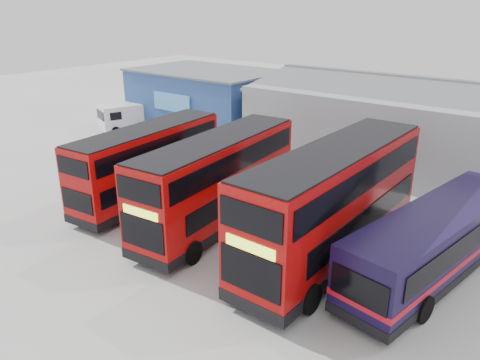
{
  "coord_description": "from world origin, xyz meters",
  "views": [
    {
      "loc": [
        13.03,
        -11.58,
        10.44
      ],
      "look_at": [
        -0.53,
        5.56,
        2.1
      ],
      "focal_mm": 35.0,
      "sensor_mm": 36.0,
      "label": 1
    }
  ],
  "objects_px": {
    "panel_van": "(132,115)",
    "double_decker_right": "(333,205)",
    "single_decker_blue": "(436,244)",
    "double_decker_centre": "(218,183)",
    "office_block": "(207,100)",
    "double_decker_left": "(149,164)"
  },
  "relations": [
    {
      "from": "panel_van",
      "to": "double_decker_right",
      "type": "bearing_deg",
      "value": 0.59
    },
    {
      "from": "single_decker_blue",
      "to": "double_decker_centre",
      "type": "bearing_deg",
      "value": 19.53
    },
    {
      "from": "office_block",
      "to": "panel_van",
      "type": "relative_size",
      "value": 2.15
    },
    {
      "from": "office_block",
      "to": "double_decker_right",
      "type": "relative_size",
      "value": 1.05
    },
    {
      "from": "double_decker_left",
      "to": "double_decker_centre",
      "type": "xyz_separation_m",
      "value": [
        5.09,
        -0.07,
        0.16
      ]
    },
    {
      "from": "single_decker_blue",
      "to": "office_block",
      "type": "bearing_deg",
      "value": -18.24
    },
    {
      "from": "double_decker_right",
      "to": "double_decker_left",
      "type": "bearing_deg",
      "value": -176.96
    },
    {
      "from": "single_decker_blue",
      "to": "panel_van",
      "type": "xyz_separation_m",
      "value": [
        -27.8,
        7.55,
        -0.15
      ]
    },
    {
      "from": "double_decker_left",
      "to": "office_block",
      "type": "bearing_deg",
      "value": -65.36
    },
    {
      "from": "double_decker_right",
      "to": "single_decker_blue",
      "type": "distance_m",
      "value": 4.28
    },
    {
      "from": "double_decker_right",
      "to": "panel_van",
      "type": "bearing_deg",
      "value": 159.85
    },
    {
      "from": "office_block",
      "to": "double_decker_left",
      "type": "xyz_separation_m",
      "value": [
        8.0,
        -13.6,
        -0.51
      ]
    },
    {
      "from": "double_decker_centre",
      "to": "office_block",
      "type": "bearing_deg",
      "value": 127.93
    },
    {
      "from": "double_decker_centre",
      "to": "single_decker_blue",
      "type": "bearing_deg",
      "value": 4.64
    },
    {
      "from": "office_block",
      "to": "single_decker_blue",
      "type": "xyz_separation_m",
      "value": [
        22.95,
        -11.85,
        -1.13
      ]
    },
    {
      "from": "double_decker_right",
      "to": "office_block",
      "type": "bearing_deg",
      "value": 145.47
    },
    {
      "from": "double_decker_centre",
      "to": "double_decker_right",
      "type": "bearing_deg",
      "value": 0.6
    },
    {
      "from": "double_decker_right",
      "to": "panel_van",
      "type": "height_order",
      "value": "double_decker_right"
    },
    {
      "from": "double_decker_right",
      "to": "single_decker_blue",
      "type": "height_order",
      "value": "double_decker_right"
    },
    {
      "from": "single_decker_blue",
      "to": "panel_van",
      "type": "bearing_deg",
      "value": -6.12
    },
    {
      "from": "double_decker_left",
      "to": "single_decker_blue",
      "type": "height_order",
      "value": "double_decker_left"
    },
    {
      "from": "double_decker_centre",
      "to": "double_decker_right",
      "type": "distance_m",
      "value": 5.9
    }
  ]
}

